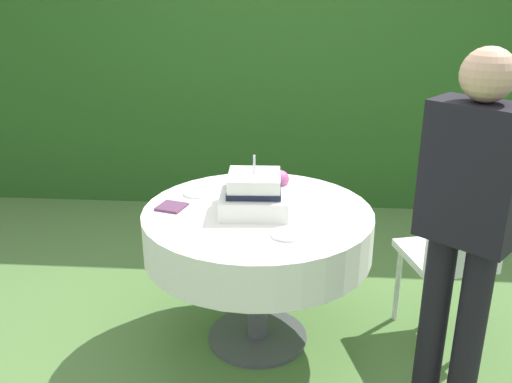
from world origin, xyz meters
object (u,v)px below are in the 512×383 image
at_px(wedding_cake, 255,194).
at_px(serving_plate_near, 197,193).
at_px(garden_chair, 453,250).
at_px(standing_person, 467,221).
at_px(serving_plate_left, 284,188).
at_px(napkin_stack, 172,207).
at_px(cake_table, 258,232).
at_px(serving_plate_far, 287,234).

relative_size(wedding_cake, serving_plate_near, 2.52).
xyz_separation_m(serving_plate_near, garden_chair, (1.32, -0.15, -0.21)).
bearing_deg(standing_person, serving_plate_left, 133.22).
bearing_deg(napkin_stack, serving_plate_near, 64.65).
xyz_separation_m(cake_table, wedding_cake, (-0.01, 0.01, 0.21)).
distance_m(serving_plate_near, napkin_stack, 0.22).
bearing_deg(wedding_cake, serving_plate_near, 150.01).
bearing_deg(napkin_stack, standing_person, -20.37).
relative_size(serving_plate_left, garden_chair, 0.15).
height_order(serving_plate_near, napkin_stack, napkin_stack).
relative_size(cake_table, napkin_stack, 8.88).
bearing_deg(serving_plate_far, garden_chair, 21.15).
height_order(serving_plate_left, garden_chair, garden_chair).
height_order(cake_table, napkin_stack, napkin_stack).
relative_size(wedding_cake, serving_plate_left, 2.70).
relative_size(napkin_stack, garden_chair, 0.14).
bearing_deg(serving_plate_far, wedding_cake, 119.94).
distance_m(napkin_stack, garden_chair, 1.43).
height_order(cake_table, garden_chair, garden_chair).
bearing_deg(wedding_cake, standing_person, -29.18).
bearing_deg(standing_person, wedding_cake, 150.82).
bearing_deg(serving_plate_left, cake_table, -111.68).
bearing_deg(serving_plate_near, napkin_stack, -115.35).
xyz_separation_m(serving_plate_near, serving_plate_left, (0.46, 0.11, 0.00)).
distance_m(serving_plate_far, standing_person, 0.75).
xyz_separation_m(wedding_cake, standing_person, (0.87, -0.48, 0.10)).
bearing_deg(garden_chair, serving_plate_near, 173.54).
relative_size(serving_plate_far, napkin_stack, 1.13).
height_order(wedding_cake, garden_chair, wedding_cake).
height_order(cake_table, serving_plate_near, serving_plate_near).
distance_m(serving_plate_near, serving_plate_left, 0.47).
relative_size(cake_table, standing_person, 0.71).
xyz_separation_m(wedding_cake, serving_plate_left, (0.13, 0.30, -0.08)).
bearing_deg(cake_table, serving_plate_far, -61.36).
xyz_separation_m(serving_plate_far, standing_person, (0.70, -0.20, 0.18)).
distance_m(napkin_stack, standing_person, 1.38).
distance_m(wedding_cake, serving_plate_left, 0.34).
height_order(wedding_cake, napkin_stack, wedding_cake).
bearing_deg(napkin_stack, serving_plate_far, -25.38).
bearing_deg(serving_plate_near, serving_plate_far, -43.91).
bearing_deg(standing_person, garden_chair, 76.44).
bearing_deg(serving_plate_left, serving_plate_far, -86.98).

